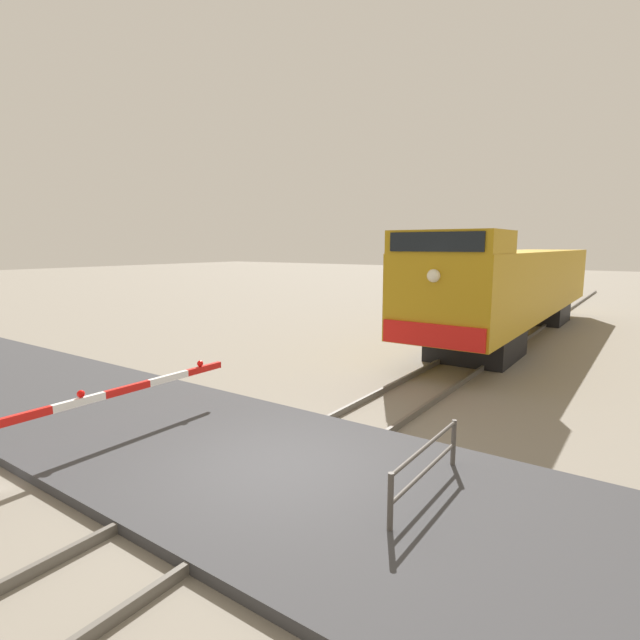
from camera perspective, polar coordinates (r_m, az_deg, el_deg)
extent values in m
plane|color=gray|center=(8.61, -4.97, -17.69)|extent=(160.00, 160.00, 0.00)
cube|color=#59544C|center=(9.01, -8.62, -15.98)|extent=(0.08, 80.00, 0.15)
cube|color=#59544C|center=(8.18, -0.90, -18.57)|extent=(0.08, 80.00, 0.15)
cube|color=#38383A|center=(8.57, -4.97, -17.19)|extent=(36.00, 5.03, 0.17)
cube|color=black|center=(17.56, 17.84, -2.54)|extent=(2.62, 3.20, 1.05)
cube|color=black|center=(27.01, 24.05, 0.94)|extent=(2.62, 3.20, 1.05)
cube|color=#B28414|center=(22.05, 21.86, 4.18)|extent=(3.08, 17.87, 2.55)
cube|color=#B28414|center=(14.57, 15.13, 8.80)|extent=(3.02, 2.40, 0.65)
cube|color=black|center=(13.42, 13.31, 8.90)|extent=(2.62, 0.06, 0.52)
cube|color=red|center=(13.63, 12.93, -1.76)|extent=(2.93, 0.08, 0.64)
sphere|color=#F2EACC|center=(13.42, 13.15, 5.06)|extent=(0.36, 0.36, 0.36)
cube|color=red|center=(9.47, -31.59, -9.70)|extent=(0.10, 0.98, 0.14)
cube|color=white|center=(9.86, -26.35, -8.60)|extent=(0.10, 0.98, 0.14)
cube|color=red|center=(10.34, -21.59, -7.52)|extent=(0.10, 0.98, 0.14)
cube|color=white|center=(10.88, -17.29, -6.50)|extent=(0.10, 0.98, 0.14)
cube|color=red|center=(11.48, -13.43, -5.56)|extent=(0.10, 0.98, 0.14)
sphere|color=red|center=(9.84, -26.18, -7.77)|extent=(0.14, 0.14, 0.14)
sphere|color=red|center=(11.38, -13.84, -4.97)|extent=(0.14, 0.14, 0.14)
cylinder|color=#4C4742|center=(6.80, 8.22, -20.88)|extent=(0.08, 0.08, 0.95)
cylinder|color=#4C4742|center=(8.74, 15.32, -14.15)|extent=(0.08, 0.08, 0.95)
cylinder|color=#4C4742|center=(7.57, 12.39, -14.16)|extent=(0.06, 2.32, 0.06)
cylinder|color=#4C4742|center=(7.72, 12.29, -16.81)|extent=(0.06, 2.32, 0.06)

